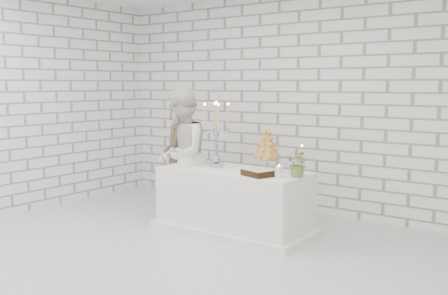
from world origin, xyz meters
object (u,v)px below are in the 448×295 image
at_px(groom, 177,158).
at_px(cake_table, 234,200).
at_px(croquembouche, 267,150).
at_px(bride, 181,156).
at_px(candelabra, 216,134).

bearing_deg(groom, cake_table, 38.95).
bearing_deg(croquembouche, groom, 175.88).
relative_size(bride, croquembouche, 3.43).
bearing_deg(bride, groom, -162.20).
bearing_deg(croquembouche, candelabra, -171.46).
height_order(groom, candelabra, candelabra).
xyz_separation_m(groom, croquembouche, (1.49, -0.11, 0.23)).
distance_m(bride, croquembouche, 1.19).
bearing_deg(croquembouche, cake_table, -159.54).
xyz_separation_m(candelabra, croquembouche, (0.66, 0.10, -0.15)).
xyz_separation_m(groom, bride, (0.31, -0.28, 0.09)).
bearing_deg(cake_table, candelabra, 172.40).
height_order(candelabra, croquembouche, candelabra).
relative_size(groom, candelabra, 1.90).
distance_m(bride, candelabra, 0.60).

